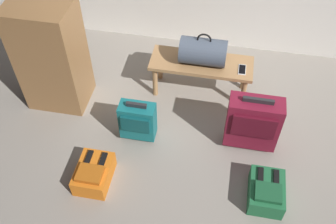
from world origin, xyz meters
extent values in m
plane|color=gray|center=(0.00, 0.00, 0.00)|extent=(6.60, 6.60, 0.00)
cube|color=#A87A4C|center=(-0.28, 0.75, 0.38)|extent=(1.00, 0.36, 0.04)
cylinder|color=#A87A4C|center=(-0.72, 0.62, 0.18)|extent=(0.05, 0.05, 0.36)
cylinder|color=#A87A4C|center=(0.16, 0.62, 0.18)|extent=(0.05, 0.05, 0.36)
cylinder|color=#A87A4C|center=(-0.72, 0.88, 0.18)|extent=(0.05, 0.05, 0.36)
cylinder|color=#A87A4C|center=(0.16, 0.88, 0.18)|extent=(0.05, 0.05, 0.36)
cylinder|color=#475160|center=(-0.27, 0.75, 0.53)|extent=(0.44, 0.26, 0.26)
torus|color=black|center=(-0.27, 0.75, 0.67)|extent=(0.14, 0.02, 0.14)
cube|color=silver|center=(0.12, 0.70, 0.40)|extent=(0.07, 0.14, 0.01)
cube|color=black|center=(0.12, 0.70, 0.41)|extent=(0.06, 0.13, 0.00)
cube|color=maroon|center=(0.26, 0.14, 0.31)|extent=(0.46, 0.20, 0.52)
cube|color=#500E1C|center=(0.26, 0.03, 0.37)|extent=(0.37, 0.02, 0.23)
cube|color=#262628|center=(0.26, 0.14, 0.59)|extent=(0.26, 0.03, 0.04)
cylinder|color=black|center=(0.09, 0.21, 0.03)|extent=(0.02, 0.05, 0.05)
cylinder|color=black|center=(0.42, 0.21, 0.03)|extent=(0.02, 0.05, 0.05)
cube|color=#14666B|center=(-0.75, 0.04, 0.23)|extent=(0.32, 0.16, 0.37)
cube|color=#0E474A|center=(-0.75, -0.05, 0.28)|extent=(0.26, 0.02, 0.17)
cube|color=#262628|center=(-0.75, 0.04, 0.44)|extent=(0.18, 0.03, 0.04)
cylinder|color=black|center=(-0.87, 0.10, 0.03)|extent=(0.02, 0.05, 0.05)
cylinder|color=black|center=(-0.64, 0.10, 0.03)|extent=(0.02, 0.05, 0.05)
cube|color=orange|center=(-1.02, -0.48, 0.09)|extent=(0.28, 0.38, 0.17)
cube|color=#AD5514|center=(-1.02, -0.55, 0.19)|extent=(0.21, 0.17, 0.04)
cube|color=black|center=(-1.08, -0.42, 0.18)|extent=(0.04, 0.19, 0.02)
cube|color=black|center=(-0.95, -0.42, 0.18)|extent=(0.04, 0.19, 0.02)
cube|color=#1E6038|center=(0.42, -0.39, 0.09)|extent=(0.28, 0.38, 0.17)
cube|color=#184D2C|center=(0.42, -0.46, 0.19)|extent=(0.21, 0.17, 0.04)
cube|color=black|center=(0.36, -0.32, 0.18)|extent=(0.04, 0.19, 0.02)
cube|color=black|center=(0.48, -0.32, 0.18)|extent=(0.04, 0.19, 0.02)
cube|color=olive|center=(-1.65, 0.40, 0.55)|extent=(0.56, 0.44, 1.10)
camera|label=1|loc=(-0.07, -2.11, 2.89)|focal=41.32mm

